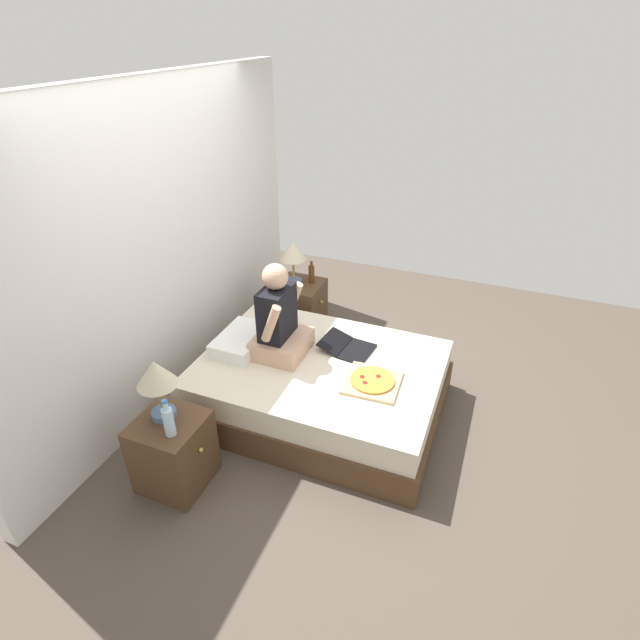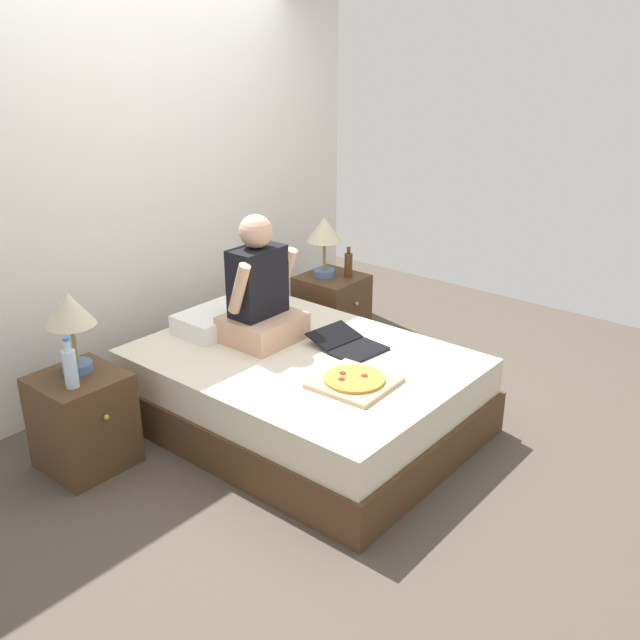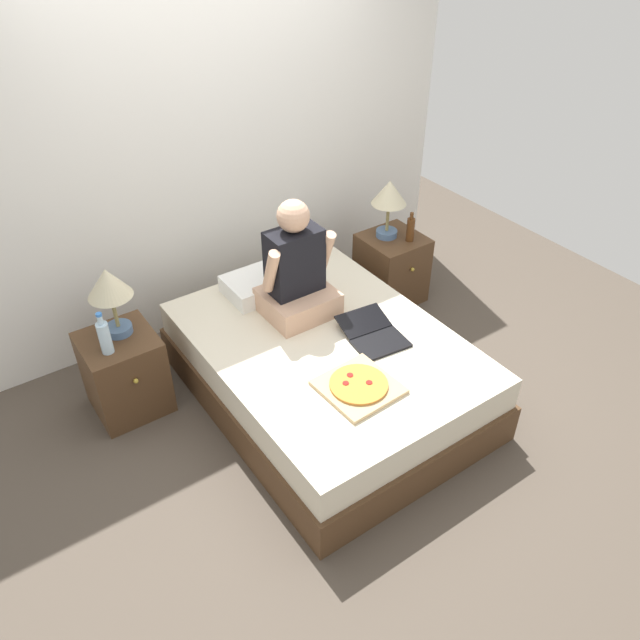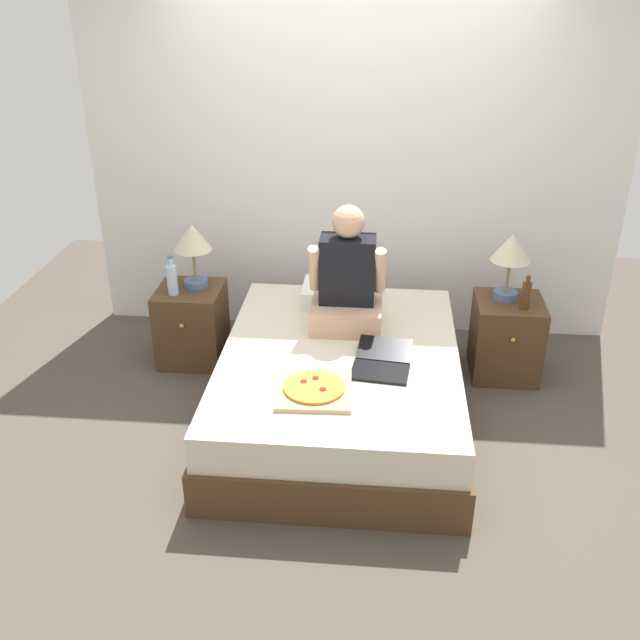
% 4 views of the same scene
% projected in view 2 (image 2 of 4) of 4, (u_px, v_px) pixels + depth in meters
% --- Properties ---
extents(ground_plane, '(5.80, 5.80, 0.00)m').
position_uv_depth(ground_plane, '(304.00, 425.00, 4.37)').
color(ground_plane, '#4C4238').
extents(wall_back, '(3.80, 0.12, 2.50)m').
position_uv_depth(wall_back, '(150.00, 193.00, 4.68)').
color(wall_back, silver).
rests_on(wall_back, ground).
extents(bed, '(1.44, 1.93, 0.47)m').
position_uv_depth(bed, '(303.00, 391.00, 4.28)').
color(bed, '#4C331E').
rests_on(bed, ground).
extents(nightstand_left, '(0.44, 0.47, 0.54)m').
position_uv_depth(nightstand_left, '(83.00, 421.00, 3.88)').
color(nightstand_left, '#4C331E').
rests_on(nightstand_left, ground).
extents(lamp_on_left_nightstand, '(0.26, 0.26, 0.45)m').
position_uv_depth(lamp_on_left_nightstand, '(70.00, 315.00, 3.71)').
color(lamp_on_left_nightstand, '#4C6B93').
rests_on(lamp_on_left_nightstand, nightstand_left).
extents(water_bottle, '(0.07, 0.07, 0.28)m').
position_uv_depth(water_bottle, '(70.00, 367.00, 3.63)').
color(water_bottle, silver).
rests_on(water_bottle, nightstand_left).
extents(nightstand_right, '(0.44, 0.47, 0.54)m').
position_uv_depth(nightstand_right, '(332.00, 310.00, 5.42)').
color(nightstand_right, '#4C331E').
rests_on(nightstand_right, ground).
extents(lamp_on_right_nightstand, '(0.26, 0.26, 0.45)m').
position_uv_depth(lamp_on_right_nightstand, '(324.00, 234.00, 5.20)').
color(lamp_on_right_nightstand, '#4C6B93').
rests_on(lamp_on_right_nightstand, nightstand_right).
extents(beer_bottle, '(0.06, 0.06, 0.23)m').
position_uv_depth(beer_bottle, '(348.00, 264.00, 5.27)').
color(beer_bottle, '#512D14').
rests_on(beer_bottle, nightstand_right).
extents(pillow, '(0.52, 0.34, 0.12)m').
position_uv_depth(pillow, '(218.00, 319.00, 4.54)').
color(pillow, white).
rests_on(pillow, bed).
extents(person_seated, '(0.47, 0.40, 0.78)m').
position_uv_depth(person_seated, '(260.00, 295.00, 4.30)').
color(person_seated, tan).
rests_on(person_seated, bed).
extents(laptop, '(0.36, 0.45, 0.07)m').
position_uv_depth(laptop, '(350.00, 346.00, 4.26)').
color(laptop, black).
rests_on(laptop, bed).
extents(pizza_box, '(0.42, 0.42, 0.05)m').
position_uv_depth(pizza_box, '(354.00, 381.00, 3.83)').
color(pizza_box, tan).
rests_on(pizza_box, bed).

